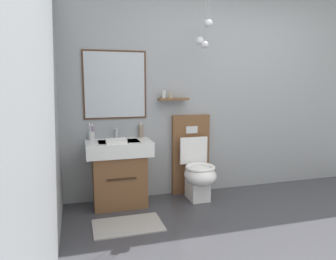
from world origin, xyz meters
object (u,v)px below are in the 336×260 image
folded_hand_towel (116,141)px  toothbrush_cup (92,135)px  vanity_sink_left (119,171)px  soap_dispenser (141,131)px  toilet (195,167)px

folded_hand_towel → toothbrush_cup: bearing=131.1°
vanity_sink_left → soap_dispenser: bearing=28.7°
vanity_sink_left → folded_hand_towel: folded_hand_towel is taller
vanity_sink_left → folded_hand_towel: bearing=-107.2°
toothbrush_cup → folded_hand_towel: size_ratio=0.88×
vanity_sink_left → soap_dispenser: 0.54m
folded_hand_towel → vanity_sink_left: bearing=72.8°
toilet → soap_dispenser: toilet is taller
folded_hand_towel → toilet: bearing=7.0°
vanity_sink_left → toilet: toilet is taller
toilet → soap_dispenser: (-0.63, 0.17, 0.45)m
toothbrush_cup → soap_dispenser: bearing=1.0°
vanity_sink_left → toilet: size_ratio=0.75×
vanity_sink_left → toothbrush_cup: (-0.28, 0.15, 0.40)m
vanity_sink_left → toothbrush_cup: toothbrush_cup is taller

